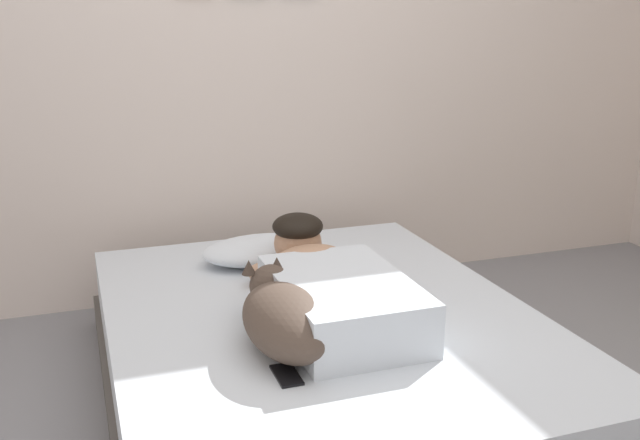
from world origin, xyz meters
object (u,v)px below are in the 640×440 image
Objects in this scene: pillow at (263,250)px; cell_phone at (286,375)px; person_lying at (329,285)px; coffee_cup at (351,264)px; bed at (321,356)px; dog at (284,316)px.

pillow reaches higher than cell_phone.
person_lying is (0.08, -0.60, 0.05)m from pillow.
coffee_cup is (0.31, -0.25, -0.02)m from pillow.
pillow is 0.57× the size of person_lying.
dog is at bearing -131.37° from bed.
pillow is 0.39m from coffee_cup.
coffee_cup reaches higher than bed.
person_lying is 6.57× the size of cell_phone.
pillow is at bearing 79.97° from dog.
cell_phone is at bearing -120.88° from bed.
cell_phone is (-0.28, -0.40, -0.10)m from person_lying.
pillow is at bearing 97.63° from person_lying.
bed is at bearing -126.69° from coffee_cup.
cell_phone is (-0.25, -0.42, 0.18)m from bed.
bed is 2.13× the size of person_lying.
dog is (-0.20, -0.23, 0.28)m from bed.
coffee_cup reaches higher than cell_phone.
bed is at bearing 132.48° from person_lying.
person_lying reaches higher than bed.
pillow is 1.02m from cell_phone.
coffee_cup is at bearing -39.02° from pillow.
bed is 0.41m from dog.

